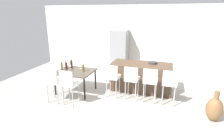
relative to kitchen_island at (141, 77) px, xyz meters
The scene contains 20 objects.
ground_plane 0.86m from the kitchen_island, 112.03° to the right, with size 10.00×10.00×0.00m, color #ADA89E.
back_wall 2.46m from the kitchen_island, 96.94° to the left, with size 10.00×0.12×2.90m, color silver.
kitchen_island is the anchor object (origin of this frame).
bar_chair_left 1.16m from the kitchen_island, 132.21° to the right, with size 0.42×0.42×1.05m.
bar_chair_middle 0.89m from the kitchen_island, 100.49° to the right, with size 0.42×0.42×1.05m.
bar_chair_right 0.96m from the kitchen_island, 64.77° to the right, with size 0.41×0.41×1.05m.
bar_chair_far 1.28m from the kitchen_island, 42.11° to the right, with size 0.41×0.41×1.05m.
dining_table 2.21m from the kitchen_island, 156.90° to the right, with size 1.16×0.97×0.74m.
dining_chair_near 2.87m from the kitchen_island, 143.12° to the right, with size 0.42×0.42×1.05m.
dining_chair_far 2.48m from the kitchen_island, 135.90° to the right, with size 0.42×0.42×1.05m.
wine_bottle_far 2.69m from the kitchen_island, 159.60° to the right, with size 0.07×0.07×0.32m.
wine_bottle_left 1.98m from the kitchen_island, 155.02° to the right, with size 0.08×0.08×0.27m.
wine_bottle_inner 2.58m from the kitchen_island, 163.38° to the right, with size 0.08×0.08×0.31m.
wine_bottle_right 2.43m from the kitchen_island, 166.17° to the right, with size 0.08×0.08×0.31m.
wine_glass_middle 2.09m from the kitchen_island, 162.63° to the right, with size 0.07×0.07×0.17m.
wine_glass_near 2.43m from the kitchen_island, 162.42° to the right, with size 0.07×0.07×0.17m.
wine_glass_end 2.59m from the kitchen_island, 169.87° to the right, with size 0.07×0.07×0.17m.
refrigerator 2.25m from the kitchen_island, 125.22° to the left, with size 0.72×0.68×1.84m, color #939699.
fruit_bowl 0.62m from the kitchen_island, 20.31° to the left, with size 0.29×0.29×0.07m, color #333338.
floor_vase 2.42m from the kitchen_island, 33.56° to the right, with size 0.39×0.39×0.78m.
Camera 1 is at (1.08, -5.12, 2.57)m, focal length 28.65 mm.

